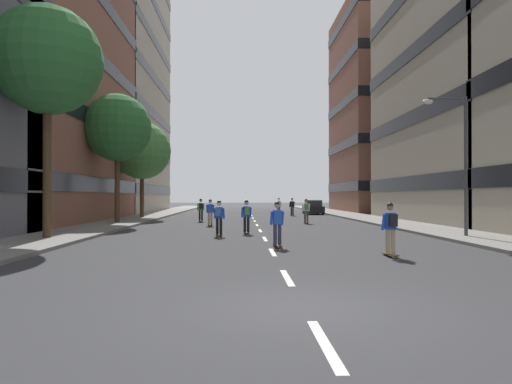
{
  "coord_description": "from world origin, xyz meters",
  "views": [
    {
      "loc": [
        -1.14,
        -8.15,
        2.0
      ],
      "look_at": [
        0.0,
        24.86,
        2.27
      ],
      "focal_mm": 32.13,
      "sensor_mm": 36.0,
      "label": 1
    }
  ],
  "objects_px": {
    "skater_1": "(292,206)",
    "skater_5": "(306,209)",
    "street_tree_near": "(142,151)",
    "skater_7": "(277,222)",
    "skater_3": "(391,226)",
    "skater_8": "(279,205)",
    "skater_2": "(219,216)",
    "parked_car_near": "(313,208)",
    "street_tree_mid": "(48,61)",
    "skater_6": "(201,209)",
    "street_tree_far": "(117,128)",
    "skater_0": "(210,211)",
    "skater_4": "(247,215)",
    "streetlamp_right": "(458,150)"
  },
  "relations": [
    {
      "from": "skater_1",
      "to": "skater_5",
      "type": "bearing_deg",
      "value": -92.0
    },
    {
      "from": "street_tree_near",
      "to": "skater_7",
      "type": "distance_m",
      "value": 25.41
    },
    {
      "from": "skater_3",
      "to": "skater_8",
      "type": "distance_m",
      "value": 35.21
    },
    {
      "from": "street_tree_near",
      "to": "skater_2",
      "type": "relative_size",
      "value": 4.69
    },
    {
      "from": "parked_car_near",
      "to": "skater_1",
      "type": "height_order",
      "value": "skater_1"
    },
    {
      "from": "parked_car_near",
      "to": "skater_2",
      "type": "relative_size",
      "value": 2.47
    },
    {
      "from": "parked_car_near",
      "to": "skater_2",
      "type": "height_order",
      "value": "skater_2"
    },
    {
      "from": "street_tree_mid",
      "to": "skater_1",
      "type": "bearing_deg",
      "value": 60.79
    },
    {
      "from": "skater_7",
      "to": "street_tree_near",
      "type": "bearing_deg",
      "value": 113.8
    },
    {
      "from": "skater_5",
      "to": "skater_6",
      "type": "xyz_separation_m",
      "value": [
        -7.75,
        2.52,
        0.0
      ]
    },
    {
      "from": "skater_6",
      "to": "skater_5",
      "type": "bearing_deg",
      "value": -18.0
    },
    {
      "from": "street_tree_far",
      "to": "skater_0",
      "type": "distance_m",
      "value": 9.04
    },
    {
      "from": "skater_0",
      "to": "skater_3",
      "type": "height_order",
      "value": "same"
    },
    {
      "from": "street_tree_near",
      "to": "street_tree_far",
      "type": "xyz_separation_m",
      "value": [
        -0.0,
        -8.06,
        0.81
      ]
    },
    {
      "from": "skater_8",
      "to": "skater_6",
      "type": "bearing_deg",
      "value": -115.99
    },
    {
      "from": "skater_1",
      "to": "skater_4",
      "type": "height_order",
      "value": "same"
    },
    {
      "from": "skater_1",
      "to": "skater_3",
      "type": "height_order",
      "value": "same"
    },
    {
      "from": "street_tree_near",
      "to": "skater_1",
      "type": "height_order",
      "value": "street_tree_near"
    },
    {
      "from": "parked_car_near",
      "to": "streetlamp_right",
      "type": "xyz_separation_m",
      "value": [
        2.27,
        -28.41,
        3.44
      ]
    },
    {
      "from": "skater_1",
      "to": "skater_7",
      "type": "relative_size",
      "value": 1.0
    },
    {
      "from": "parked_car_near",
      "to": "skater_2",
      "type": "bearing_deg",
      "value": -108.43
    },
    {
      "from": "parked_car_near",
      "to": "skater_6",
      "type": "bearing_deg",
      "value": -127.47
    },
    {
      "from": "street_tree_mid",
      "to": "skater_8",
      "type": "distance_m",
      "value": 32.75
    },
    {
      "from": "skater_5",
      "to": "skater_8",
      "type": "xyz_separation_m",
      "value": [
        -0.51,
        17.37,
        -0.03
      ]
    },
    {
      "from": "skater_2",
      "to": "skater_5",
      "type": "relative_size",
      "value": 1.0
    },
    {
      "from": "street_tree_near",
      "to": "skater_5",
      "type": "distance_m",
      "value": 16.24
    },
    {
      "from": "skater_4",
      "to": "skater_8",
      "type": "relative_size",
      "value": 1.0
    },
    {
      "from": "streetlamp_right",
      "to": "skater_6",
      "type": "xyz_separation_m",
      "value": [
        -13.19,
        14.15,
        -3.12
      ]
    },
    {
      "from": "street_tree_mid",
      "to": "skater_0",
      "type": "distance_m",
      "value": 13.65
    },
    {
      "from": "skater_2",
      "to": "skater_6",
      "type": "bearing_deg",
      "value": 98.88
    },
    {
      "from": "street_tree_mid",
      "to": "skater_8",
      "type": "bearing_deg",
      "value": 66.32
    },
    {
      "from": "street_tree_mid",
      "to": "skater_8",
      "type": "height_order",
      "value": "street_tree_mid"
    },
    {
      "from": "skater_8",
      "to": "street_tree_far",
      "type": "bearing_deg",
      "value": -126.08
    },
    {
      "from": "street_tree_near",
      "to": "skater_7",
      "type": "xyz_separation_m",
      "value": [
        10.06,
        -22.8,
        -4.97
      ]
    },
    {
      "from": "skater_8",
      "to": "skater_3",
      "type": "bearing_deg",
      "value": -88.86
    },
    {
      "from": "skater_0",
      "to": "streetlamp_right",
      "type": "bearing_deg",
      "value": -37.46
    },
    {
      "from": "skater_0",
      "to": "skater_2",
      "type": "height_order",
      "value": "same"
    },
    {
      "from": "parked_car_near",
      "to": "skater_0",
      "type": "distance_m",
      "value": 21.5
    },
    {
      "from": "skater_6",
      "to": "skater_7",
      "type": "distance_m",
      "value": 18.07
    },
    {
      "from": "parked_car_near",
      "to": "skater_4",
      "type": "relative_size",
      "value": 2.47
    },
    {
      "from": "street_tree_mid",
      "to": "street_tree_far",
      "type": "relative_size",
      "value": 1.15
    },
    {
      "from": "streetlamp_right",
      "to": "skater_7",
      "type": "distance_m",
      "value": 9.89
    },
    {
      "from": "skater_2",
      "to": "skater_7",
      "type": "relative_size",
      "value": 1.0
    },
    {
      "from": "skater_2",
      "to": "skater_8",
      "type": "relative_size",
      "value": 1.0
    },
    {
      "from": "skater_8",
      "to": "skater_1",
      "type": "bearing_deg",
      "value": -78.26
    },
    {
      "from": "skater_1",
      "to": "skater_4",
      "type": "distance_m",
      "value": 22.07
    },
    {
      "from": "skater_4",
      "to": "skater_8",
      "type": "distance_m",
      "value": 26.43
    },
    {
      "from": "skater_3",
      "to": "skater_6",
      "type": "xyz_separation_m",
      "value": [
        -7.94,
        20.35,
        0.0
      ]
    },
    {
      "from": "parked_car_near",
      "to": "skater_8",
      "type": "relative_size",
      "value": 2.47
    },
    {
      "from": "skater_7",
      "to": "skater_0",
      "type": "bearing_deg",
      "value": 105.07
    }
  ]
}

